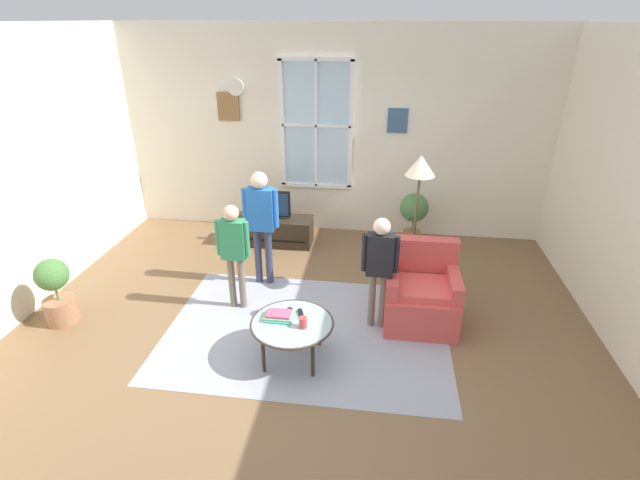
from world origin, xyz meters
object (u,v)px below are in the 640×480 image
at_px(book_stack, 279,316).
at_px(floor_lamp, 419,181).
at_px(potted_plant_corner, 56,291).
at_px(television, 271,204).
at_px(tv_stand, 272,230).
at_px(person_blue_shirt, 261,216).
at_px(person_green_shirt, 234,245).
at_px(potted_plant_by_window, 414,213).
at_px(remote_near_cup, 286,311).
at_px(armchair, 421,294).
at_px(coffee_table, 292,325).
at_px(remote_near_books, 301,313).
at_px(cup, 303,322).
at_px(person_black_shirt, 380,261).

height_order(book_stack, floor_lamp, floor_lamp).
bearing_deg(potted_plant_corner, television, 50.67).
xyz_separation_m(tv_stand, book_stack, (0.65, -2.45, 0.24)).
bearing_deg(person_blue_shirt, person_green_shirt, -106.09).
height_order(potted_plant_by_window, floor_lamp, floor_lamp).
bearing_deg(floor_lamp, book_stack, -135.27).
bearing_deg(remote_near_cup, armchair, 25.97).
bearing_deg(coffee_table, remote_near_books, 67.02).
distance_m(cup, remote_near_books, 0.21).
relative_size(tv_stand, coffee_table, 1.48).
height_order(coffee_table, person_black_shirt, person_black_shirt).
relative_size(armchair, remote_near_books, 6.21).
height_order(potted_plant_by_window, potted_plant_corner, potted_plant_by_window).
bearing_deg(potted_plant_corner, book_stack, -5.00).
distance_m(armchair, person_blue_shirt, 2.04).
xyz_separation_m(armchair, remote_near_books, (-1.19, -0.67, 0.10)).
bearing_deg(person_black_shirt, book_stack, -147.22).
bearing_deg(floor_lamp, person_black_shirt, -118.39).
height_order(remote_near_cup, person_black_shirt, person_black_shirt).
bearing_deg(tv_stand, person_black_shirt, -49.63).
height_order(cup, floor_lamp, floor_lamp).
bearing_deg(floor_lamp, remote_near_books, -132.74).
bearing_deg(coffee_table, person_blue_shirt, 114.23).
relative_size(remote_near_cup, floor_lamp, 0.08).
bearing_deg(remote_near_books, television, 109.71).
bearing_deg(remote_near_cup, person_green_shirt, 137.27).
bearing_deg(book_stack, tv_stand, 104.80).
bearing_deg(armchair, television, 140.33).
distance_m(person_black_shirt, person_green_shirt, 1.58).
xyz_separation_m(person_green_shirt, potted_plant_corner, (-1.82, -0.54, -0.39)).
distance_m(tv_stand, person_black_shirt, 2.50).
bearing_deg(remote_near_cup, cup, -46.60).
height_order(cup, person_green_shirt, person_green_shirt).
relative_size(potted_plant_by_window, potted_plant_corner, 1.02).
bearing_deg(floor_lamp, potted_plant_corner, -164.15).
bearing_deg(armchair, tv_stand, 140.29).
xyz_separation_m(cup, person_green_shirt, (-0.90, 0.86, 0.31)).
bearing_deg(remote_near_books, person_blue_shirt, 118.86).
bearing_deg(book_stack, coffee_table, -20.29).
relative_size(book_stack, cup, 2.62).
bearing_deg(tv_stand, person_green_shirt, -90.18).
bearing_deg(television, armchair, -39.67).
height_order(person_black_shirt, person_green_shirt, person_black_shirt).
height_order(remote_near_books, potted_plant_by_window, potted_plant_by_window).
bearing_deg(person_black_shirt, remote_near_books, -145.41).
bearing_deg(person_green_shirt, coffee_table, -45.59).
height_order(person_black_shirt, potted_plant_by_window, person_black_shirt).
bearing_deg(potted_plant_by_window, remote_near_cup, -117.29).
bearing_deg(television, remote_near_books, -70.29).
bearing_deg(potted_plant_corner, potted_plant_by_window, 32.82).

